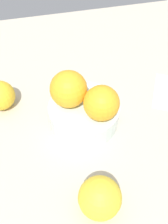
# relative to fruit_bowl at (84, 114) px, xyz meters

# --- Properties ---
(ground_plane) EXTENTS (1.10, 1.10, 0.02)m
(ground_plane) POSITION_rel_fruit_bowl_xyz_m (0.00, 0.00, -0.04)
(ground_plane) COLOR #BCB29E
(fruit_bowl) EXTENTS (0.17, 0.17, 0.06)m
(fruit_bowl) POSITION_rel_fruit_bowl_xyz_m (0.00, 0.00, 0.00)
(fruit_bowl) COLOR silver
(fruit_bowl) RESTS_ON ground_plane
(orange_in_bowl_0) EXTENTS (0.09, 0.09, 0.09)m
(orange_in_bowl_0) POSITION_rel_fruit_bowl_xyz_m (0.03, -0.02, 0.07)
(orange_in_bowl_0) COLOR #F9A823
(orange_in_bowl_0) RESTS_ON fruit_bowl
(orange_in_bowl_1) EXTENTS (0.08, 0.08, 0.08)m
(orange_in_bowl_1) POSITION_rel_fruit_bowl_xyz_m (-0.03, 0.04, 0.07)
(orange_in_bowl_1) COLOR #F9A823
(orange_in_bowl_1) RESTS_ON fruit_bowl
(orange_loose_0) EXTENTS (0.08, 0.08, 0.08)m
(orange_loose_0) POSITION_rel_fruit_bowl_xyz_m (0.20, -0.10, 0.01)
(orange_loose_0) COLOR yellow
(orange_loose_0) RESTS_ON ground_plane
(orange_loose_1) EXTENTS (0.08, 0.08, 0.08)m
(orange_loose_1) POSITION_rel_fruit_bowl_xyz_m (0.02, 0.22, 0.02)
(orange_loose_1) COLOR yellow
(orange_loose_1) RESTS_ON ground_plane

